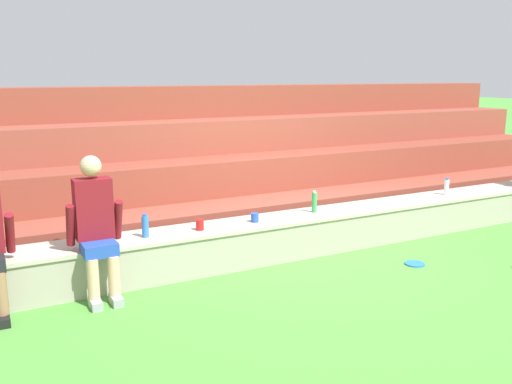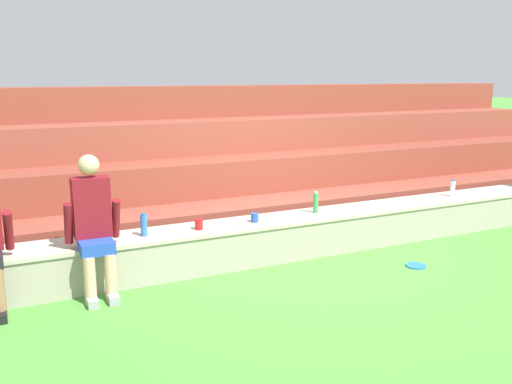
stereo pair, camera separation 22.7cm
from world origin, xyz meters
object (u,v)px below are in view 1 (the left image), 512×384
water_bottle_center_gap (145,226)px  plastic_cup_right_end (255,218)px  frisbee (415,264)px  water_bottle_near_right (314,202)px  water_bottle_mid_right (447,187)px  plastic_cup_left_end (200,225)px  person_left_of_center (96,225)px

water_bottle_center_gap → plastic_cup_right_end: 1.29m
water_bottle_center_gap → frisbee: water_bottle_center_gap is taller
frisbee → water_bottle_near_right: bearing=124.8°
water_bottle_center_gap → water_bottle_near_right: size_ratio=0.92×
frisbee → water_bottle_mid_right: bearing=33.8°
plastic_cup_left_end → water_bottle_mid_right: bearing=0.8°
water_bottle_center_gap → plastic_cup_right_end: size_ratio=2.36×
plastic_cup_left_end → plastic_cup_right_end: bearing=1.4°
plastic_cup_right_end → frisbee: 1.92m
water_bottle_mid_right → plastic_cup_left_end: (-3.76, -0.05, -0.05)m
water_bottle_near_right → plastic_cup_right_end: size_ratio=2.57×
water_bottle_center_gap → plastic_cup_left_end: bearing=-1.6°
person_left_of_center → frisbee: size_ratio=6.16×
water_bottle_mid_right → plastic_cup_right_end: (-3.08, -0.04, -0.06)m
plastic_cup_right_end → water_bottle_near_right: bearing=4.2°
water_bottle_mid_right → frisbee: 1.90m
plastic_cup_right_end → plastic_cup_left_end: bearing=-178.6°
frisbee → plastic_cup_left_end: bearing=157.2°
water_bottle_near_right → frisbee: 1.39m
water_bottle_center_gap → plastic_cup_right_end: bearing=0.0°
water_bottle_center_gap → water_bottle_near_right: bearing=1.7°
person_left_of_center → plastic_cup_left_end: 1.19m
person_left_of_center → plastic_cup_right_end: size_ratio=13.28×
plastic_cup_right_end → person_left_of_center: bearing=-172.9°
water_bottle_mid_right → water_bottle_near_right: water_bottle_near_right is taller
water_bottle_center_gap → water_bottle_near_right: (2.15, 0.06, 0.01)m
water_bottle_mid_right → water_bottle_near_right: (-2.22, 0.03, 0.02)m
person_left_of_center → frisbee: person_left_of_center is taller
person_left_of_center → water_bottle_mid_right: (4.91, 0.26, -0.15)m
person_left_of_center → water_bottle_near_right: 2.72m
person_left_of_center → frisbee: (3.41, -0.74, -0.73)m
water_bottle_center_gap → water_bottle_mid_right: bearing=0.5°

